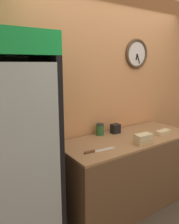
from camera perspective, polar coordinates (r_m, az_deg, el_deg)
wall_back at (r=2.92m, az=5.10°, el=4.10°), size 5.20×0.10×2.70m
prep_counter at (r=2.91m, az=9.83°, el=-14.95°), size 1.73×0.70×0.90m
beverage_cooler at (r=2.07m, az=-19.39°, el=-7.60°), size 0.64×0.68×2.02m
sandwich_stack_bottom at (r=2.55m, az=13.84°, el=-7.44°), size 0.21×0.13×0.06m
sandwich_stack_middle at (r=2.53m, az=13.91°, el=-6.25°), size 0.21×0.12×0.06m
sandwich_flat_left at (r=2.97m, az=18.72°, el=-4.99°), size 0.22×0.11×0.05m
chefs_knife at (r=2.28m, az=1.60°, el=-10.13°), size 0.36×0.06×0.02m
condiment_jar at (r=2.76m, az=2.76°, el=-4.56°), size 0.10×0.10×0.15m
napkin_dispenser at (r=2.86m, az=6.78°, el=-4.32°), size 0.11×0.09×0.12m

